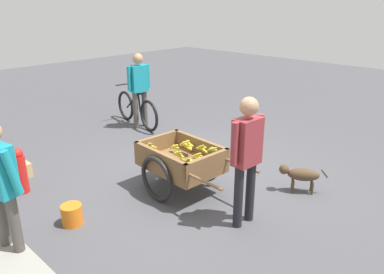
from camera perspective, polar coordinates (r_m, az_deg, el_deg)
ground_plane at (r=5.71m, az=1.05°, el=-6.70°), size 24.00×24.00×0.00m
fruit_cart at (r=5.28m, az=-1.61°, el=-3.77°), size 1.69×0.98×0.72m
vendor_person at (r=4.35m, az=8.30°, el=-2.16°), size 0.22×0.53×1.59m
bicycle at (r=8.18m, az=-8.39°, el=4.15°), size 1.65×0.46×0.85m
cyclist_person at (r=7.91m, az=-8.05°, el=7.93°), size 0.25×0.52×1.56m
dog at (r=5.51m, az=16.14°, el=-5.47°), size 0.58×0.41×0.40m
fire_hydrant at (r=5.78m, az=-24.68°, el=-4.66°), size 0.25×0.25×0.67m
plastic_bucket at (r=4.87m, az=-17.75°, el=-11.17°), size 0.25×0.25×0.25m
mixed_fruit_crate at (r=6.43m, az=-25.14°, el=-4.28°), size 0.44×0.32×0.32m
bystander_person at (r=4.19m, az=-27.08°, el=-5.98°), size 0.51×0.27×1.51m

